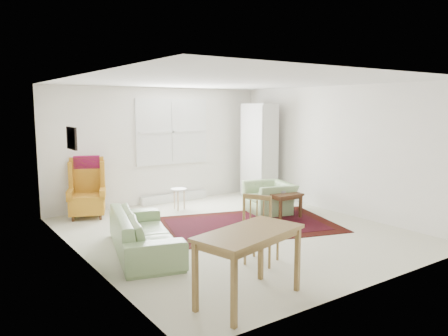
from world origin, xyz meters
TOP-DOWN VIEW (x-y plane):
  - room at (0.02, 0.21)m, footprint 5.04×5.54m
  - rug at (0.41, 0.21)m, footprint 3.57×2.83m
  - sofa at (-1.69, -0.11)m, footprint 1.30×2.17m
  - armchair at (1.37, 0.68)m, footprint 0.99×1.08m
  - wingback_chair at (-1.74, 2.35)m, footprint 0.87×0.90m
  - coffee_table at (1.33, 0.27)m, footprint 0.61×0.61m
  - stool at (0.00, 1.92)m, footprint 0.37×0.37m
  - cabinet at (2.10, 1.91)m, footprint 0.51×0.89m
  - desk at (-1.43, -2.23)m, footprint 1.35×0.91m
  - desk_chair at (-0.56, -1.40)m, footprint 0.58×0.58m

SIDE VIEW (x-z plane):
  - rug at x=0.41m, z-range 0.00..0.03m
  - stool at x=0.00m, z-range 0.00..0.44m
  - coffee_table at x=1.33m, z-range 0.00..0.48m
  - armchair at x=1.37m, z-range 0.00..0.72m
  - desk at x=-1.43m, z-range 0.00..0.78m
  - sofa at x=-1.69m, z-range 0.00..0.82m
  - desk_chair at x=-0.56m, z-range 0.00..0.97m
  - wingback_chair at x=-1.74m, z-range 0.00..1.15m
  - cabinet at x=2.10m, z-range 0.00..2.16m
  - room at x=0.02m, z-range 0.00..2.51m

